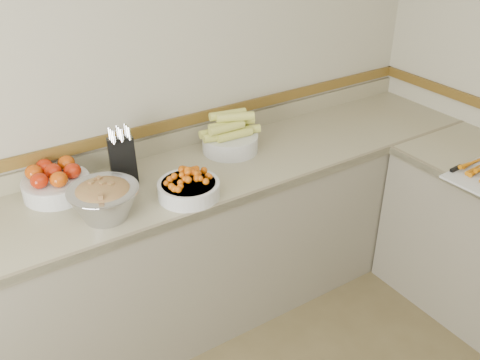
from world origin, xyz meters
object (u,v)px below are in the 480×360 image
tomato_bowl (56,182)px  knife_block (122,159)px  cherry_tomato_bowl (189,187)px  corn_bowl (230,137)px  rhubarb_bowl (104,200)px

tomato_bowl → knife_block: bearing=-10.1°
tomato_bowl → cherry_tomato_bowl: (0.51, -0.36, -0.01)m
knife_block → cherry_tomato_bowl: size_ratio=1.01×
cherry_tomato_bowl → corn_bowl: (0.42, 0.31, 0.03)m
corn_bowl → rhubarb_bowl: (-0.81, -0.26, 0.01)m
corn_bowl → rhubarb_bowl: size_ratio=1.08×
knife_block → corn_bowl: 0.62m
tomato_bowl → rhubarb_bowl: (0.12, -0.31, 0.03)m
knife_block → tomato_bowl: bearing=169.9°
corn_bowl → rhubarb_bowl: 0.85m
tomato_bowl → cherry_tomato_bowl: 0.63m
cherry_tomato_bowl → knife_block: bearing=122.8°
knife_block → corn_bowl: (0.62, 0.00, -0.04)m
tomato_bowl → corn_bowl: size_ratio=0.92×
cherry_tomato_bowl → corn_bowl: 0.52m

